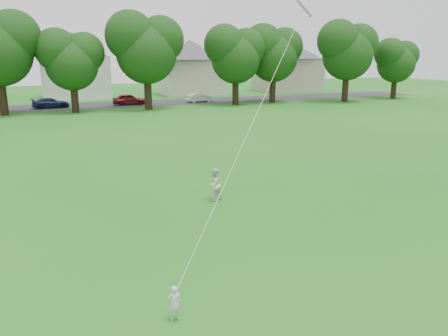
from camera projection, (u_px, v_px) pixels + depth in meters
name	position (u px, v px, depth m)	size (l,w,h in m)	color
ground	(219.00, 272.00, 11.61)	(160.00, 160.00, 0.00)	#175E15
street	(83.00, 106.00, 49.27)	(90.00, 7.00, 0.01)	#2D2D30
toddler	(175.00, 303.00, 9.42)	(0.30, 0.20, 0.83)	silver
older_boy	(214.00, 185.00, 17.18)	(0.64, 0.50, 1.32)	silver
kite	(258.00, 112.00, 13.04)	(4.11, 4.04, 12.23)	white
tree_row	(85.00, 45.00, 42.35)	(81.41, 8.46, 11.04)	black
house_row	(67.00, 61.00, 56.74)	(77.64, 14.21, 9.98)	beige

